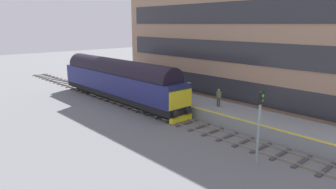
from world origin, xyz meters
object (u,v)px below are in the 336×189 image
at_px(signal_post_near, 259,120).
at_px(diesel_locomotive, 118,79).
at_px(platform_number_sign, 189,90).
at_px(waiting_passenger, 219,96).

bearing_deg(signal_post_near, diesel_locomotive, 82.91).
relative_size(diesel_locomotive, platform_number_sign, 9.62).
height_order(signal_post_near, platform_number_sign, signal_post_near).
distance_m(platform_number_sign, waiting_passenger, 2.78).
relative_size(signal_post_near, waiting_passenger, 2.76).
height_order(signal_post_near, waiting_passenger, signal_post_near).
relative_size(signal_post_near, platform_number_sign, 2.17).
bearing_deg(diesel_locomotive, waiting_passenger, -72.51).
distance_m(diesel_locomotive, signal_post_near, 18.99).
distance_m(diesel_locomotive, waiting_passenger, 11.70).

